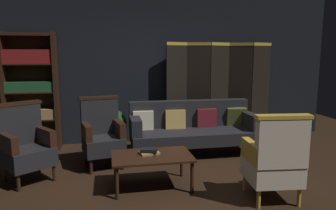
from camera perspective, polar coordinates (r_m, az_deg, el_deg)
The scene contains 12 objects.
ground_plane at distance 4.03m, azimuth 2.25°, elevation -15.29°, with size 10.00×10.00×0.00m, color black.
back_wall at distance 6.08m, azimuth -2.98°, elevation 6.60°, with size 7.20×0.10×2.80m, color black.
folding_screen at distance 6.22m, azimuth 9.31°, elevation 2.72°, with size 2.15×0.24×1.90m.
bookshelf at distance 5.94m, azimuth -23.63°, elevation 2.80°, with size 0.90×0.32×2.05m.
velvet_couch at distance 5.35m, azimuth 4.46°, elevation -3.96°, with size 2.12×0.78×0.88m.
coffee_table at distance 4.00m, azimuth -2.94°, elevation -9.71°, with size 1.00×0.64×0.42m.
armchair_gilt_accent at distance 3.79m, azimuth 18.79°, elevation -9.42°, with size 0.64×0.63×1.04m.
armchair_wing_left at distance 4.59m, azimuth -24.51°, elevation -6.55°, with size 0.80×0.80×1.04m.
armchair_wing_right at distance 4.82m, azimuth -11.88°, elevation -5.18°, with size 0.69×0.68×1.04m.
potted_plant at distance 5.52m, azimuth -9.79°, elevation -4.10°, with size 0.44×0.44×0.73m.
book_tan_leather at distance 4.03m, azimuth -3.44°, elevation -8.67°, with size 0.24×0.17×0.03m, color #9E7A47.
book_black_cloth at distance 4.02m, azimuth -3.45°, elevation -8.20°, with size 0.20×0.14×0.04m, color black.
Camera 1 is at (-0.85, -3.57, 1.66)m, focal length 33.51 mm.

